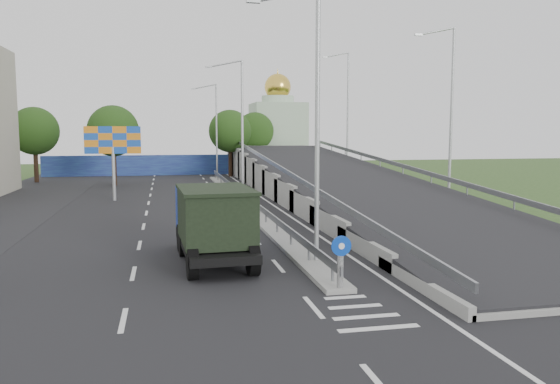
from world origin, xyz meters
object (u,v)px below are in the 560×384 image
object	(u,v)px
sign_bollard	(341,262)
lamp_post_far	(215,125)
lamp_post_mid	(240,122)
lamp_post_near	(312,112)
dump_truck	(213,219)
billboard	(113,144)
church	(278,130)

from	to	relation	value
sign_bollard	lamp_post_far	bearing A→B (deg)	89.86
sign_bollard	lamp_post_mid	xyz separation A→B (m)	(0.11, 23.83, 4.77)
sign_bollard	lamp_post_far	xyz separation A→B (m)	(0.11, 43.83, 4.77)
lamp_post_near	dump_truck	world-z (taller)	lamp_post_near
billboard	lamp_post_near	bearing A→B (deg)	-67.51
lamp_post_far	dump_truck	distance (m)	38.87
lamp_post_mid	lamp_post_far	world-z (taller)	same
lamp_post_far	lamp_post_near	bearing A→B (deg)	-90.00
church	billboard	distance (m)	37.23
lamp_post_near	lamp_post_far	xyz separation A→B (m)	(0.00, 40.00, 0.00)
lamp_post_mid	lamp_post_far	bearing A→B (deg)	90.00
lamp_post_far	billboard	world-z (taller)	lamp_post_far
sign_bollard	church	distance (m)	58.84
sign_bollard	billboard	size ratio (longest dim) A/B	0.30
sign_bollard	lamp_post_near	distance (m)	6.12
lamp_post_mid	dump_truck	world-z (taller)	lamp_post_mid
lamp_post_far	lamp_post_mid	bearing A→B (deg)	-90.00
sign_bollard	lamp_post_mid	bearing A→B (deg)	89.74
sign_bollard	church	size ratio (longest dim) A/B	0.12
lamp_post_far	billboard	bearing A→B (deg)	-116.84
church	sign_bollard	bearing A→B (deg)	-99.81
lamp_post_far	billboard	distance (m)	20.24
lamp_post_near	lamp_post_mid	bearing A→B (deg)	90.00
lamp_post_near	lamp_post_far	bearing A→B (deg)	90.00
lamp_post_far	church	world-z (taller)	church
sign_bollard	billboard	distance (m)	27.53
lamp_post_far	dump_truck	world-z (taller)	lamp_post_far
lamp_post_near	billboard	distance (m)	23.87
billboard	lamp_post_mid	bearing A→B (deg)	-12.38
lamp_post_near	lamp_post_far	world-z (taller)	same
billboard	church	bearing A→B (deg)	59.30
sign_bollard	church	bearing A→B (deg)	80.19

